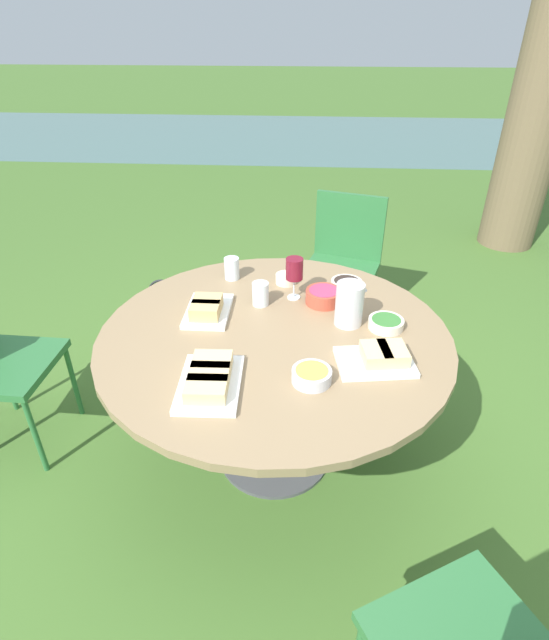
# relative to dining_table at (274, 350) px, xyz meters

# --- Properties ---
(ground_plane) EXTENTS (40.00, 40.00, 0.00)m
(ground_plane) POSITION_rel_dining_table_xyz_m (0.00, 0.00, -0.62)
(ground_plane) COLOR #446B2B
(river_strip) EXTENTS (40.00, 3.89, 0.01)m
(river_strip) POSITION_rel_dining_table_xyz_m (0.00, 7.23, -0.62)
(river_strip) COLOR #4C706B
(river_strip) RESTS_ON ground_plane
(dining_table) EXTENTS (1.45, 1.45, 0.71)m
(dining_table) POSITION_rel_dining_table_xyz_m (0.00, 0.00, 0.00)
(dining_table) COLOR #4C4C51
(dining_table) RESTS_ON ground_plane
(chair_near_left) EXTENTS (0.54, 0.53, 0.89)m
(chair_near_left) POSITION_rel_dining_table_xyz_m (0.36, 1.20, -0.10)
(chair_near_left) COLOR #2D6B38
(chair_near_left) RESTS_ON ground_plane
(water_pitcher) EXTENTS (0.13, 0.12, 0.19)m
(water_pitcher) POSITION_rel_dining_table_xyz_m (0.30, 0.09, 0.18)
(water_pitcher) COLOR silver
(water_pitcher) RESTS_ON dining_table
(wine_glass) EXTENTS (0.08, 0.08, 0.20)m
(wine_glass) POSITION_rel_dining_table_xyz_m (0.07, 0.30, 0.23)
(wine_glass) COLOR silver
(wine_glass) RESTS_ON dining_table
(platter_bread_main) EXTENTS (0.23, 0.33, 0.07)m
(platter_bread_main) POSITION_rel_dining_table_xyz_m (-0.20, -0.36, 0.12)
(platter_bread_main) COLOR white
(platter_bread_main) RESTS_ON dining_table
(platter_charcuterie) EXTENTS (0.19, 0.29, 0.08)m
(platter_charcuterie) POSITION_rel_dining_table_xyz_m (-0.30, 0.12, 0.12)
(platter_charcuterie) COLOR white
(platter_charcuterie) RESTS_ON dining_table
(platter_sandwich_side) EXTENTS (0.31, 0.24, 0.07)m
(platter_sandwich_side) POSITION_rel_dining_table_xyz_m (0.41, -0.19, 0.12)
(platter_sandwich_side) COLOR white
(platter_sandwich_side) RESTS_ON dining_table
(bowl_fries) EXTENTS (0.14, 0.14, 0.05)m
(bowl_fries) POSITION_rel_dining_table_xyz_m (0.15, -0.31, 0.12)
(bowl_fries) COLOR silver
(bowl_fries) RESTS_ON dining_table
(bowl_salad) EXTENTS (0.15, 0.15, 0.04)m
(bowl_salad) POSITION_rel_dining_table_xyz_m (0.46, 0.07, 0.11)
(bowl_salad) COLOR beige
(bowl_salad) RESTS_ON dining_table
(bowl_olives) EXTENTS (0.15, 0.15, 0.04)m
(bowl_olives) POSITION_rel_dining_table_xyz_m (0.31, 0.41, 0.11)
(bowl_olives) COLOR beige
(bowl_olives) RESTS_ON dining_table
(bowl_dip_red) EXTENTS (0.16, 0.16, 0.06)m
(bowl_dip_red) POSITION_rel_dining_table_xyz_m (0.20, 0.26, 0.13)
(bowl_dip_red) COLOR #B74733
(bowl_dip_red) RESTS_ON dining_table
(bowl_dip_cream) EXTENTS (0.10, 0.10, 0.05)m
(bowl_dip_cream) POSITION_rel_dining_table_xyz_m (0.03, 0.44, 0.12)
(bowl_dip_cream) COLOR beige
(bowl_dip_cream) RESTS_ON dining_table
(cup_water_near) EXTENTS (0.07, 0.07, 0.11)m
(cup_water_near) POSITION_rel_dining_table_xyz_m (-0.08, 0.23, 0.14)
(cup_water_near) COLOR silver
(cup_water_near) RESTS_ON dining_table
(cup_water_far) EXTENTS (0.07, 0.07, 0.11)m
(cup_water_far) POSITION_rel_dining_table_xyz_m (-0.24, 0.47, 0.14)
(cup_water_far) COLOR silver
(cup_water_far) RESTS_ON dining_table
(handbag) EXTENTS (0.30, 0.14, 0.37)m
(handbag) POSITION_rel_dining_table_xyz_m (-0.81, 1.10, -0.50)
(handbag) COLOR #232328
(handbag) RESTS_ON ground_plane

